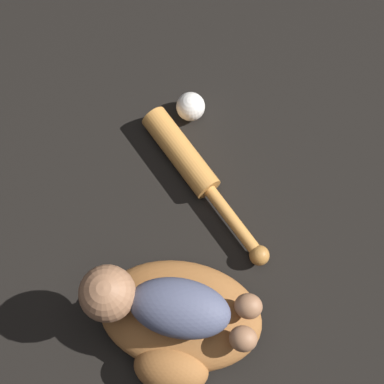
{
  "coord_description": "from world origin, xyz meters",
  "views": [
    {
      "loc": [
        -0.05,
        0.18,
        1.4
      ],
      "look_at": [
        0.12,
        -0.24,
        0.07
      ],
      "focal_mm": 60.0,
      "sensor_mm": 36.0,
      "label": 1
    }
  ],
  "objects": [
    {
      "name": "ground_plane",
      "position": [
        0.0,
        0.0,
        0.0
      ],
      "size": [
        6.0,
        6.0,
        0.0
      ],
      "primitive_type": "plane",
      "color": "black"
    },
    {
      "name": "baseball_glove",
      "position": [
        0.04,
        0.03,
        0.05
      ],
      "size": [
        0.38,
        0.32,
        0.1
      ],
      "color": "#935B2D",
      "rests_on": "ground"
    },
    {
      "name": "baby_figure",
      "position": [
        0.09,
        0.02,
        0.15
      ],
      "size": [
        0.37,
        0.17,
        0.11
      ],
      "color": "#4C516B",
      "rests_on": "baseball_glove"
    },
    {
      "name": "baseball_bat",
      "position": [
        0.14,
        -0.31,
        0.03
      ],
      "size": [
        0.39,
        0.28,
        0.06
      ],
      "color": "#C6843D",
      "rests_on": "ground"
    },
    {
      "name": "baseball",
      "position": [
        0.2,
        -0.46,
        0.03
      ],
      "size": [
        0.07,
        0.07,
        0.07
      ],
      "color": "white",
      "rests_on": "ground"
    }
  ]
}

